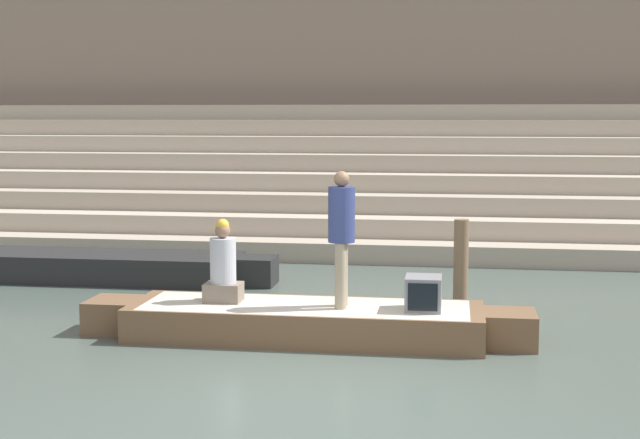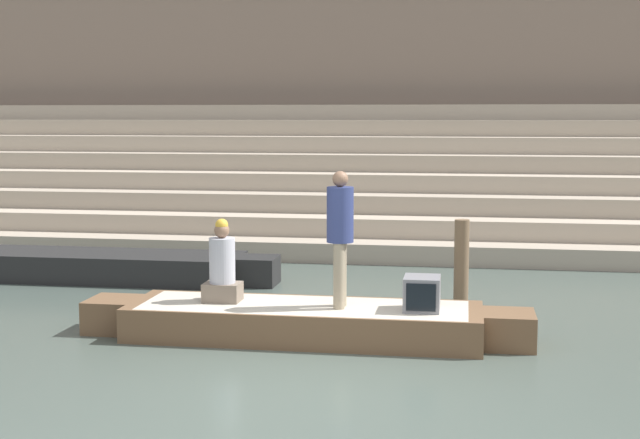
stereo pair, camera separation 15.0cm
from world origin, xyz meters
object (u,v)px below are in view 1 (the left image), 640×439
(rowboat_main, at_px, (305,321))
(person_rowing, at_px, (223,268))
(person_standing, at_px, (342,229))
(tv_set, at_px, (423,293))
(mooring_post, at_px, (461,266))
(moored_boat_shore, at_px, (105,266))

(rowboat_main, height_order, person_rowing, person_rowing)
(person_standing, xyz_separation_m, person_rowing, (-1.47, 0.11, -0.53))
(tv_set, height_order, mooring_post, mooring_post)
(rowboat_main, bearing_deg, tv_set, -2.18)
(moored_boat_shore, bearing_deg, rowboat_main, -35.32)
(rowboat_main, distance_m, person_rowing, 1.19)
(moored_boat_shore, bearing_deg, person_standing, -32.64)
(rowboat_main, bearing_deg, person_rowing, 175.99)
(tv_set, bearing_deg, moored_boat_shore, 153.89)
(mooring_post, bearing_deg, person_rowing, -150.62)
(person_rowing, xyz_separation_m, tv_set, (2.44, -0.12, -0.21))
(tv_set, distance_m, moored_boat_shore, 6.22)
(person_rowing, bearing_deg, tv_set, -5.52)
(person_standing, bearing_deg, person_rowing, 174.30)
(person_standing, bearing_deg, rowboat_main, 172.87)
(mooring_post, bearing_deg, moored_boat_shore, 164.80)
(person_standing, bearing_deg, tv_set, -1.44)
(tv_set, xyz_separation_m, moored_boat_shore, (-5.27, 3.29, -0.37))
(rowboat_main, distance_m, tv_set, 1.47)
(rowboat_main, xyz_separation_m, person_standing, (0.45, -0.05, 1.13))
(person_standing, relative_size, person_rowing, 1.59)
(moored_boat_shore, relative_size, mooring_post, 4.39)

